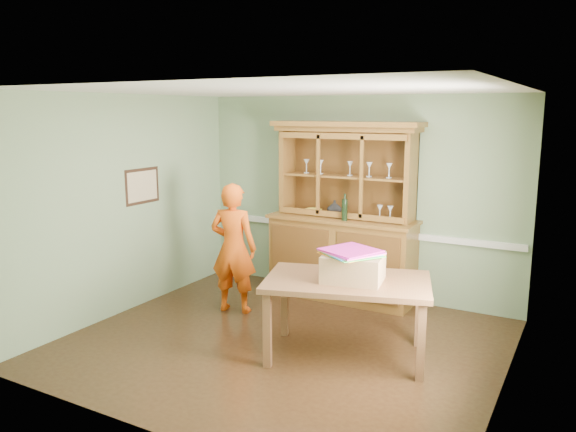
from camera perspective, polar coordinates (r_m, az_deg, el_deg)
The scene contains 14 objects.
floor at distance 6.28m, azimuth -0.52°, elevation -12.78°, with size 4.50×4.50×0.00m, color #3F2714.
ceiling at distance 5.77m, azimuth -0.57°, elevation 12.66°, with size 4.50×4.50×0.00m, color white.
wall_back at distance 7.65m, azimuth 6.88°, elevation 1.95°, with size 4.50×4.50×0.00m, color gray.
wall_left at distance 7.24m, azimuth -16.22°, elevation 1.10°, with size 4.00×4.00×0.00m, color gray.
wall_right at distance 5.17m, azimuth 21.70°, elevation -2.94°, with size 4.00×4.00×0.00m, color gray.
wall_front at distance 4.30m, azimuth -13.89°, elevation -5.15°, with size 4.50×4.50×0.00m, color gray.
chair_rail at distance 7.71m, azimuth 6.73°, elevation -1.38°, with size 4.41×0.05×0.08m, color white.
framed_map at distance 7.41m, azimuth -14.55°, elevation 2.96°, with size 0.03×0.60×0.46m.
window_panel at distance 4.85m, azimuth 21.10°, elevation -1.94°, with size 0.03×0.96×1.36m.
china_hutch at distance 7.53m, azimuth 5.59°, elevation -2.23°, with size 2.01×0.66×2.36m.
dining_table at distance 5.76m, azimuth 6.02°, elevation -7.33°, with size 1.87×1.43×0.82m.
cardboard_box at distance 5.65m, azimuth 6.63°, elevation -5.24°, with size 0.58×0.46×0.27m, color #A47D55.
kite_stack at distance 5.59m, azimuth 6.33°, elevation -3.68°, with size 0.65×0.65×0.05m.
person at distance 7.02m, azimuth -5.57°, elevation -3.26°, with size 0.60×0.39×1.63m, color #E7530E.
Camera 1 is at (2.85, -5.01, 2.50)m, focal length 35.00 mm.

